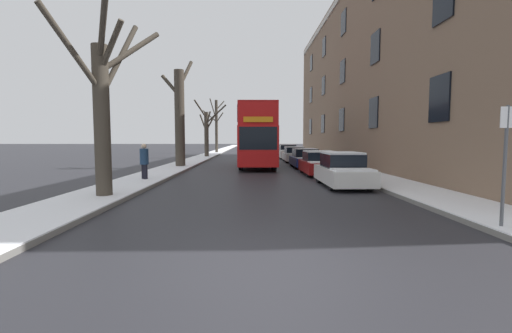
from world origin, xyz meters
TOP-DOWN VIEW (x-y plane):
  - ground_plane at (0.00, 0.00)m, footprint 320.00×320.00m
  - sidewalk_left at (-5.69, 53.00)m, footprint 2.30×130.00m
  - sidewalk_right at (5.69, 53.00)m, footprint 2.30×130.00m
  - terrace_facade_right at (11.33, 22.16)m, footprint 9.10×40.12m
  - bare_tree_left_0 at (-5.26, 6.09)m, footprint 2.46×4.02m
  - bare_tree_left_1 at (-5.44, 18.98)m, footprint 2.11×1.74m
  - bare_tree_left_2 at (-5.27, 32.73)m, footprint 3.39×2.35m
  - bare_tree_left_3 at (-5.45, 45.06)m, footprint 3.24×2.15m
  - double_decker_bus at (-0.03, 20.21)m, footprint 2.53×10.18m
  - parked_car_0 at (3.45, 9.26)m, footprint 1.74×3.98m
  - parked_car_1 at (3.45, 14.11)m, footprint 1.88×4.05m
  - parked_car_2 at (3.45, 19.30)m, footprint 1.84×4.41m
  - parked_car_3 at (3.45, 25.33)m, footprint 1.80×4.30m
  - parked_car_4 at (3.45, 30.80)m, footprint 1.85×4.24m
  - pedestrian_left_sidewalk at (-5.46, 10.84)m, footprint 0.39×0.39m
  - street_sign_post at (4.84, 1.86)m, footprint 0.32×0.07m

SIDE VIEW (x-z plane):
  - ground_plane at x=0.00m, z-range 0.00..0.00m
  - sidewalk_left at x=-5.69m, z-range 0.00..0.16m
  - sidewalk_right at x=5.69m, z-range 0.00..0.16m
  - parked_car_2 at x=3.45m, z-range -0.05..1.32m
  - parked_car_1 at x=3.45m, z-range -0.05..1.32m
  - parked_car_3 at x=3.45m, z-range -0.05..1.33m
  - parked_car_0 at x=3.45m, z-range -0.06..1.40m
  - parked_car_4 at x=3.45m, z-range -0.06..1.47m
  - pedestrian_left_sidewalk at x=-5.46m, z-range 0.09..1.90m
  - street_sign_post at x=4.84m, z-range 0.19..2.90m
  - double_decker_bus at x=-0.03m, z-range 0.28..4.63m
  - bare_tree_left_2 at x=-5.27m, z-range -0.15..6.07m
  - bare_tree_left_0 at x=-5.26m, z-range -0.15..6.42m
  - bare_tree_left_1 at x=-5.44m, z-range -0.20..7.49m
  - bare_tree_left_3 at x=-5.45m, z-range 0.23..8.08m
  - terrace_facade_right at x=11.33m, z-range 0.00..14.13m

